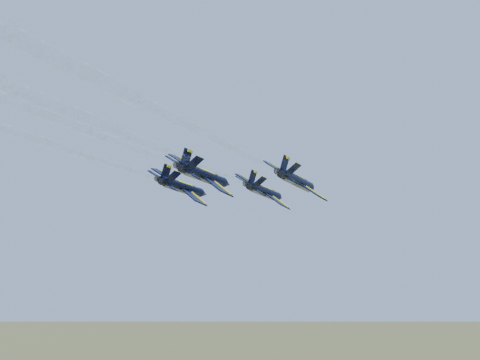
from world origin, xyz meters
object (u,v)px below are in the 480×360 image
(jet_lead, at_px, (265,191))
(jet_left, at_px, (183,187))
(jet_right, at_px, (297,181))
(jet_slot, at_px, (205,176))

(jet_lead, relative_size, jet_left, 1.00)
(jet_left, distance_m, jet_right, 23.81)
(jet_lead, xyz_separation_m, jet_right, (10.82, -13.07, 0.00))
(jet_lead, relative_size, jet_right, 1.00)
(jet_lead, bearing_deg, jet_right, -45.13)
(jet_left, height_order, jet_right, same)
(jet_right, xyz_separation_m, jet_slot, (-13.29, -12.09, 0.00))
(jet_slot, bearing_deg, jet_right, 47.54)
(jet_right, bearing_deg, jet_lead, 134.87)
(jet_lead, relative_size, jet_slot, 1.00)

